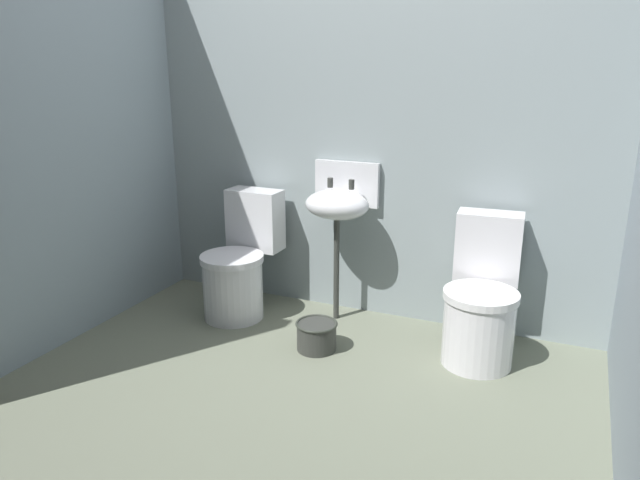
% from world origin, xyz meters
% --- Properties ---
extents(ground_plane, '(3.33, 2.43, 0.08)m').
position_xyz_m(ground_plane, '(0.00, 0.00, -0.04)').
color(ground_plane, slate).
extents(wall_back, '(3.33, 0.10, 2.43)m').
position_xyz_m(wall_back, '(0.00, 1.06, 1.22)').
color(wall_back, '#8B989A').
rests_on(wall_back, ground).
extents(wall_left, '(0.10, 2.23, 2.43)m').
position_xyz_m(wall_left, '(-1.51, 0.10, 1.22)').
color(wall_left, '#8797A0').
rests_on(wall_left, ground).
extents(toilet_left, '(0.41, 0.60, 0.78)m').
position_xyz_m(toilet_left, '(-0.74, 0.66, 0.32)').
color(toilet_left, silver).
rests_on(toilet_left, ground).
extents(toilet_right, '(0.43, 0.62, 0.78)m').
position_xyz_m(toilet_right, '(0.79, 0.66, 0.32)').
color(toilet_right, silver).
rests_on(toilet_right, ground).
extents(sink, '(0.42, 0.34, 0.99)m').
position_xyz_m(sink, '(-0.13, 0.85, 0.75)').
color(sink, '#363733').
rests_on(sink, ground).
extents(bucket, '(0.24, 0.24, 0.17)m').
position_xyz_m(bucket, '(-0.07, 0.38, 0.09)').
color(bucket, '#363733').
rests_on(bucket, ground).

